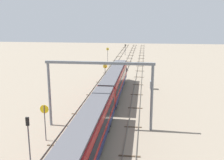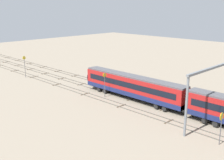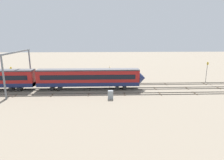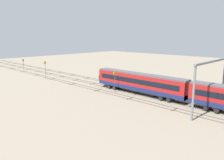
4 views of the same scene
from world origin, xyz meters
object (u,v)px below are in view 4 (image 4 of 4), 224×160
speed_sign_far_trackside (45,68)px  relay_cabinet (140,83)px  signal_light_trackside_approach (23,63)px  speed_sign_near_foreground (115,79)px  overhead_gantry (211,75)px

speed_sign_far_trackside → relay_cabinet: (-26.96, -13.25, -2.73)m
speed_sign_far_trackside → relay_cabinet: speed_sign_far_trackside is taller
relay_cabinet → speed_sign_far_trackside: bearing=26.2°
signal_light_trackside_approach → relay_cabinet: signal_light_trackside_approach is taller
speed_sign_near_foreground → relay_cabinet: 10.27m
speed_sign_near_foreground → signal_light_trackside_approach: (50.77, -0.45, -0.42)m
speed_sign_far_trackside → speed_sign_near_foreground: bearing=-173.1°
overhead_gantry → speed_sign_near_foreground: 21.77m
speed_sign_far_trackside → relay_cabinet: 30.16m
overhead_gantry → speed_sign_far_trackside: overhead_gantry is taller
speed_sign_near_foreground → speed_sign_far_trackside: size_ratio=0.90×
speed_sign_near_foreground → speed_sign_far_trackside: 27.03m
overhead_gantry → signal_light_trackside_approach: overhead_gantry is taller
speed_sign_far_trackside → relay_cabinet: bearing=-153.8°
speed_sign_far_trackside → signal_light_trackside_approach: 24.24m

